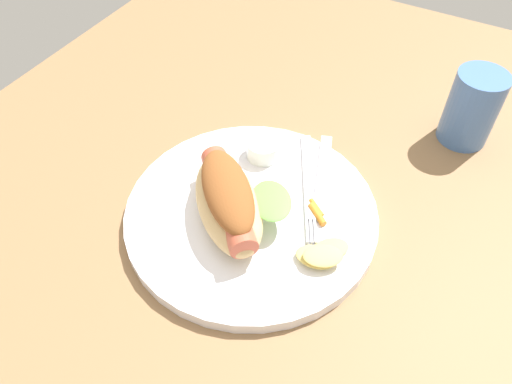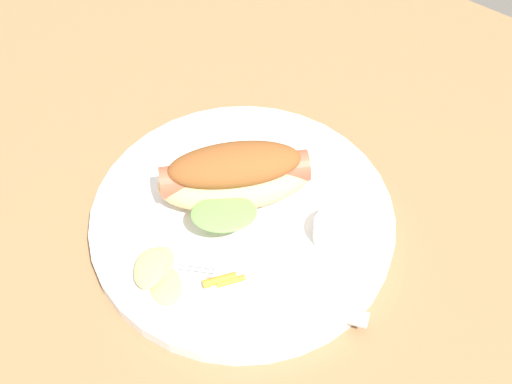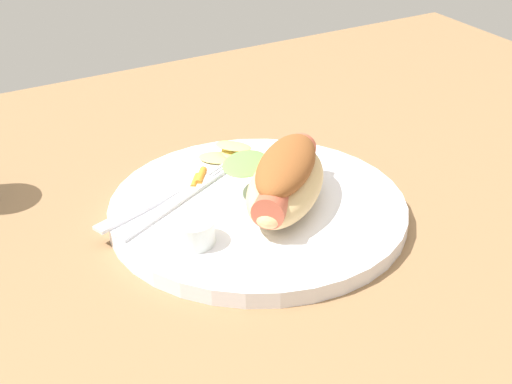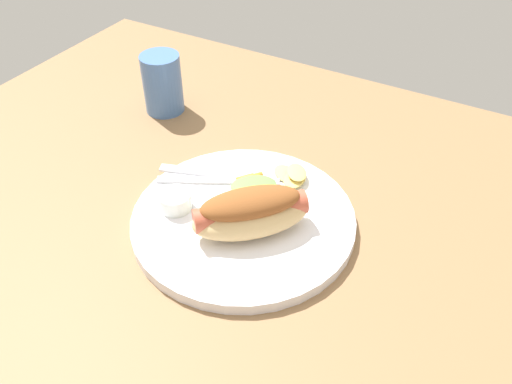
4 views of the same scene
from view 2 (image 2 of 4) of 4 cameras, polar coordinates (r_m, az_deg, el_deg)
name	(u,v)px [view 2 (image 2 of 4)]	position (r cm, az deg, el deg)	size (l,w,h in cm)	color
ground_plane	(226,220)	(70.67, -2.45, -2.29)	(120.00, 90.00, 1.80)	olive
plate	(242,220)	(68.52, -1.09, -2.30)	(29.21, 29.21, 1.60)	white
hot_dog	(238,177)	(66.91, -1.47, 1.19)	(15.26, 15.52, 6.03)	#DBB77A
sauce_ramekin	(336,231)	(65.85, 6.47, -3.13)	(4.28, 4.28, 2.32)	white
fork	(277,281)	(63.73, 1.71, -7.15)	(15.83, 8.96, 0.40)	silver
knife	(289,301)	(62.81, 2.65, -8.70)	(14.10, 1.40, 0.36)	silver
chips_pile	(157,273)	(64.16, -7.97, -6.43)	(6.66, 5.63, 1.71)	#E3CA68
carrot_garnish	(224,281)	(63.58, -2.62, -7.12)	(3.15, 3.21, 0.79)	orange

